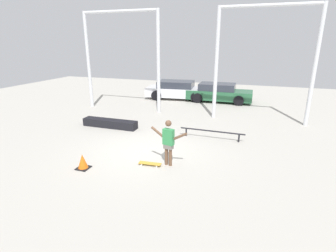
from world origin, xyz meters
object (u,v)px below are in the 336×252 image
object	(u,v)px
parked_car_green	(219,93)
traffic_cone	(83,162)
grind_rail	(212,132)
parked_car_white	(178,90)
grind_box	(110,123)
skateboarder	(168,140)
skateboard	(150,164)

from	to	relation	value
parked_car_green	traffic_cone	size ratio (longest dim) A/B	8.79
grind_rail	parked_car_white	world-z (taller)	parked_car_white
parked_car_green	grind_box	bearing A→B (deg)	-119.94
skateboarder	grind_box	size ratio (longest dim) A/B	0.57
grind_rail	parked_car_green	distance (m)	7.59
grind_box	traffic_cone	bearing A→B (deg)	-70.75
parked_car_green	skateboard	bearing A→B (deg)	-94.77
grind_rail	traffic_cone	distance (m)	5.45
grind_box	traffic_cone	distance (m)	4.40
skateboarder	parked_car_green	size ratio (longest dim) A/B	0.36
traffic_cone	skateboard	bearing A→B (deg)	24.84
skateboarder	grind_rail	distance (m)	3.19
skateboarder	grind_box	world-z (taller)	skateboarder
skateboarder	grind_rail	bearing A→B (deg)	84.03
grind_box	skateboard	bearing A→B (deg)	-43.05
parked_car_white	parked_car_green	world-z (taller)	parked_car_white
skateboard	parked_car_green	size ratio (longest dim) A/B	0.18
parked_car_white	parked_car_green	xyz separation A→B (m)	(2.99, 0.01, -0.02)
grind_box	grind_rail	bearing A→B (deg)	-0.15
skateboarder	parked_car_white	distance (m)	10.90
grind_rail	traffic_cone	size ratio (longest dim) A/B	5.53
skateboarder	parked_car_green	world-z (taller)	skateboarder
grind_box	parked_car_green	distance (m)	8.62
skateboard	grind_box	world-z (taller)	grind_box
grind_box	grind_rail	xyz separation A→B (m)	(5.00, -0.01, 0.12)
grind_box	traffic_cone	world-z (taller)	traffic_cone
skateboard	parked_car_white	bearing A→B (deg)	97.35
grind_rail	skateboarder	bearing A→B (deg)	-107.81
grind_box	traffic_cone	xyz separation A→B (m)	(1.45, -4.15, 0.05)
skateboard	traffic_cone	size ratio (longest dim) A/B	1.57
parked_car_white	traffic_cone	xyz separation A→B (m)	(0.27, -11.68, -0.40)
grind_rail	parked_car_green	xyz separation A→B (m)	(-0.83, 7.54, 0.32)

